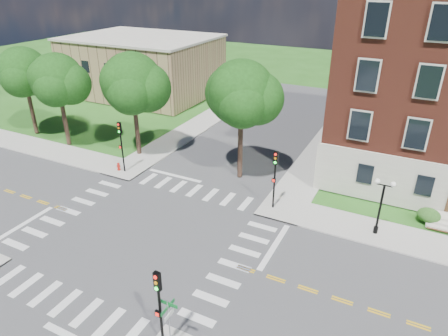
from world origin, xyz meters
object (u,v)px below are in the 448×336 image
at_px(fire_hydrant, 119,167).
at_px(twin_lamp_west, 381,204).
at_px(traffic_signal_ne, 275,173).
at_px(traffic_signal_nw, 121,141).
at_px(street_sign_pole, 169,316).
at_px(traffic_signal_se, 159,302).

bearing_deg(fire_hydrant, twin_lamp_west, 0.79).
xyz_separation_m(traffic_signal_ne, twin_lamp_west, (7.73, 0.06, -0.66)).
relative_size(traffic_signal_nw, street_sign_pole, 1.55).
bearing_deg(traffic_signal_nw, traffic_signal_ne, 0.83).
bearing_deg(twin_lamp_west, fire_hydrant, -179.21).
height_order(traffic_signal_ne, street_sign_pole, traffic_signal_ne).
height_order(traffic_signal_se, fire_hydrant, traffic_signal_se).
relative_size(traffic_signal_se, street_sign_pole, 1.55).
bearing_deg(fire_hydrant, traffic_signal_ne, 0.97).
xyz_separation_m(traffic_signal_ne, fire_hydrant, (-15.21, -0.26, -2.72)).
height_order(twin_lamp_west, fire_hydrant, twin_lamp_west).
distance_m(traffic_signal_se, traffic_signal_ne, 14.82).
xyz_separation_m(traffic_signal_nw, fire_hydrant, (-0.63, -0.05, -2.72)).
bearing_deg(traffic_signal_nw, traffic_signal_se, -45.51).
bearing_deg(traffic_signal_se, twin_lamp_west, 61.83).
distance_m(traffic_signal_se, street_sign_pole, 0.96).
height_order(traffic_signal_nw, street_sign_pole, traffic_signal_nw).
relative_size(traffic_signal_ne, traffic_signal_nw, 1.00).
relative_size(traffic_signal_se, traffic_signal_ne, 1.00).
distance_m(traffic_signal_se, twin_lamp_west, 16.89).
bearing_deg(traffic_signal_ne, traffic_signal_nw, -179.17).
distance_m(traffic_signal_ne, traffic_signal_nw, 14.58).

